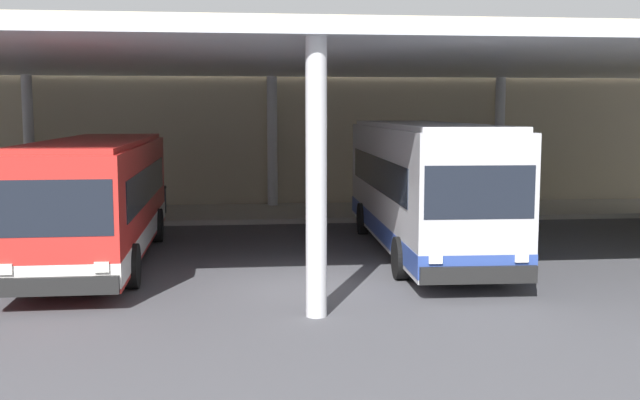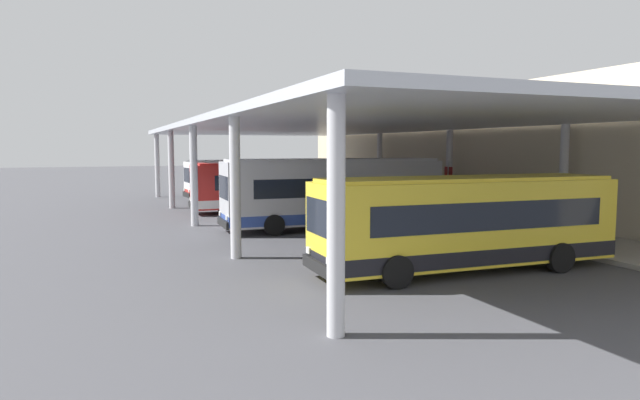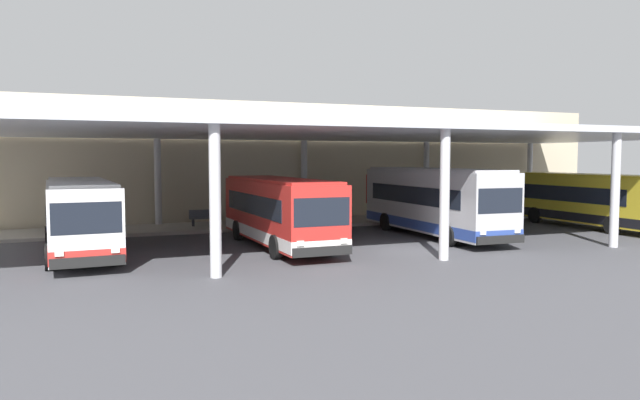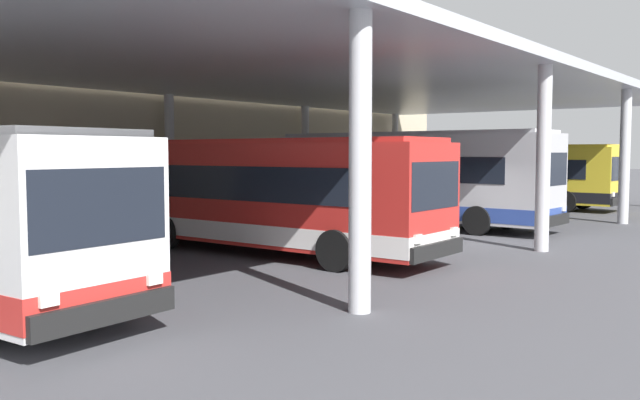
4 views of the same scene
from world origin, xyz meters
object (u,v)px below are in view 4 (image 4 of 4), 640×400
Objects in this scene: bus_far_bay at (512,175)px; trash_bin at (112,211)px; banner_sign at (271,171)px; bus_second_bay at (267,194)px; bench_waiting at (44,217)px; bus_middle_bay at (409,177)px.

bus_far_bay reaches higher than trash_bin.
banner_sign reaches higher than trash_bin.
bus_second_bay is 11.40m from banner_sign.
bus_second_bay is 19.36m from bus_far_bay.
trash_bin is (2.57, -0.14, 0.01)m from bench_waiting.
bench_waiting is (-21.15, 7.75, -0.99)m from bus_far_bay.
bus_far_bay is 22.54m from bench_waiting.
bus_second_bay and bus_far_bay have the same top height.
banner_sign reaches higher than bench_waiting.
bus_far_bay is at bearing 1.83° from bus_second_bay.
bus_second_bay is 8.32m from trash_bin.
bench_waiting is at bearing 175.17° from banner_sign.
bus_second_bay is at bearing -95.37° from trash_bin.
bus_second_bay is 8.61m from bench_waiting.
bus_middle_bay is 13.16m from bench_waiting.
banner_sign is at bearing 41.08° from bus_second_bay.
banner_sign is at bearing -5.36° from trash_bin.
bus_middle_bay reaches higher than bus_far_bay.
bus_middle_bay is 6.34× the size of bench_waiting.
trash_bin is (-18.58, 7.61, -0.98)m from bus_far_bay.
bus_second_bay is 10.76× the size of trash_bin.
bus_far_bay is at bearing -32.56° from banner_sign.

